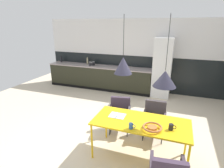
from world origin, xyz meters
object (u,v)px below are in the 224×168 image
Objects in this scene: pendant_lamp_over_table_near at (123,66)px; pendant_lamp_over_table_far at (165,79)px; bottle_wine_green at (87,61)px; armchair_by_stool at (120,110)px; mug_wide_latte at (171,127)px; dining_table at (141,124)px; armchair_far_side at (155,116)px; fruit_bowl at (152,127)px; refrigerator_column at (162,68)px; open_book at (117,116)px; mug_white_ceramic at (131,126)px; bottle_vinegar_dark at (61,59)px; cooking_pot at (92,63)px.

pendant_lamp_over_table_near and pendant_lamp_over_table_far have the same top height.
pendant_lamp_over_table_near reaches higher than bottle_wine_green.
armchair_by_stool is 2.91× the size of bottle_wine_green.
armchair_by_stool is 6.42× the size of mug_wide_latte.
pendant_lamp_over_table_near is at bearing -174.84° from dining_table.
armchair_by_stool is 1.47m from mug_wide_latte.
armchair_far_side is 2.45× the size of fruit_bowl.
refrigerator_column is 7.42× the size of bottle_wine_green.
pendant_lamp_over_table_near is at bearing 56.71° from armchair_far_side.
open_book is 0.27× the size of pendant_lamp_over_table_far.
fruit_bowl is 0.30× the size of pendant_lamp_over_table_far.
refrigerator_column is 3.66m from mug_white_ceramic.
dining_table is 0.32m from mug_white_ceramic.
bottle_vinegar_dark is (-4.14, 0.13, 0.01)m from refrigerator_column.
refrigerator_column is at bearing 87.78° from mug_white_ceramic.
open_book is (0.17, -0.71, 0.24)m from armchair_by_stool.
pendant_lamp_over_table_near is at bearing -179.41° from pendant_lamp_over_table_far.
fruit_bowl is 4.56m from cooking_pot.
dining_table is 2.13× the size of armchair_far_side.
mug_wide_latte is at bearing -22.02° from pendant_lamp_over_table_far.
pendant_lamp_over_table_far reaches higher than armchair_far_side.
cooking_pot is at bearing 123.07° from open_book.
bottle_vinegar_dark reaches higher than fruit_bowl.
mug_white_ceramic is (-0.11, -0.29, 0.10)m from dining_table.
armchair_by_stool is at bearing 143.44° from mug_wide_latte.
fruit_bowl is 2.79× the size of mug_white_ceramic.
refrigerator_column is at bearing -3.02° from bottle_wine_green.
mug_white_ceramic is at bearing -43.38° from bottle_vinegar_dark.
open_book is 0.31× the size of pendant_lamp_over_table_near.
open_book is 2.41× the size of mug_wide_latte.
bottle_wine_green is (-2.25, 2.75, 0.50)m from armchair_by_stool.
mug_wide_latte is (0.52, -0.10, 0.10)m from dining_table.
armchair_far_side is 6.58× the size of mug_wide_latte.
bottle_vinegar_dark is (-3.64, 3.43, 0.26)m from open_book.
pendant_lamp_over_table_near is (0.30, -0.80, 1.24)m from armchair_by_stool.
pendant_lamp_over_table_far is at bearing -48.81° from cooking_pot.
pendant_lamp_over_table_near reaches higher than armchair_far_side.
refrigerator_column is 4.14m from bottle_vinegar_dark.
refrigerator_column is 1.83× the size of pendant_lamp_over_table_far.
mug_white_ceramic is 0.95m from pendant_lamp_over_table_far.
cooking_pot is 1.49m from bottle_vinegar_dark.
armchair_by_stool is 2.67× the size of bottle_vinegar_dark.
dining_table is 5.39m from bottle_vinegar_dark.
mug_white_ceramic is at bearing 74.28° from armchair_far_side.
refrigerator_column is 2.62m from armchair_far_side.
mug_wide_latte is at bearing -46.61° from bottle_wine_green.
armchair_far_side is at bearing 170.51° from armchair_by_stool.
refrigerator_column is 3.49m from mug_wide_latte.
fruit_bowl reaches higher than open_book.
mug_wide_latte is (1.16, -0.86, 0.29)m from armchair_by_stool.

